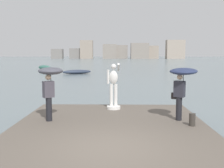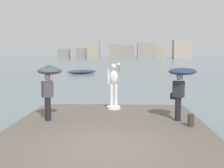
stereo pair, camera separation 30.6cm
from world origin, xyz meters
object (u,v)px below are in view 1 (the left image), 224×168
(boat_near, at_px, (77,72))
(onlooker_left, at_px, (50,79))
(onlooker_right, at_px, (182,79))
(boat_mid, at_px, (45,68))
(statue_white_figure, at_px, (114,89))
(mooring_bollard, at_px, (192,120))

(boat_near, bearing_deg, onlooker_left, -83.56)
(onlooker_right, height_order, boat_mid, onlooker_right)
(statue_white_figure, distance_m, boat_near, 26.81)
(statue_white_figure, xyz_separation_m, mooring_bollard, (2.75, -2.86, -0.69))
(onlooker_right, xyz_separation_m, mooring_bollard, (0.20, -0.78, -1.33))
(mooring_bollard, bearing_deg, onlooker_right, 104.36)
(statue_white_figure, distance_m, onlooker_left, 3.24)
(onlooker_left, height_order, boat_near, onlooker_left)
(statue_white_figure, relative_size, onlooker_left, 1.04)
(onlooker_right, bearing_deg, mooring_bollard, -75.64)
(statue_white_figure, relative_size, onlooker_right, 1.04)
(statue_white_figure, xyz_separation_m, boat_mid, (-12.39, 34.77, -0.88))
(onlooker_left, height_order, mooring_bollard, onlooker_left)
(statue_white_figure, relative_size, boat_mid, 0.54)
(statue_white_figure, bearing_deg, boat_near, 101.88)
(onlooker_right, distance_m, boat_mid, 39.78)
(mooring_bollard, relative_size, boat_mid, 0.11)
(mooring_bollard, bearing_deg, onlooker_left, 172.37)
(statue_white_figure, distance_m, mooring_bollard, 4.03)
(onlooker_right, relative_size, boat_near, 0.46)
(boat_near, bearing_deg, mooring_bollard, -74.13)
(statue_white_figure, height_order, onlooker_left, statue_white_figure)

